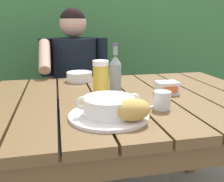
# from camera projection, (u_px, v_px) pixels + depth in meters

# --- Properties ---
(dining_table) EXTENTS (1.46, 0.95, 0.75)m
(dining_table) POSITION_uv_depth(u_px,v_px,m) (112.00, 114.00, 1.18)
(dining_table) COLOR brown
(dining_table) RESTS_ON ground_plane
(hedge_backdrop) EXTENTS (3.74, 0.89, 2.89)m
(hedge_backdrop) POSITION_uv_depth(u_px,v_px,m) (61.00, 2.00, 2.44)
(hedge_backdrop) COLOR #3B713D
(hedge_backdrop) RESTS_ON ground_plane
(chair_near_diner) EXTENTS (0.43, 0.48, 0.94)m
(chair_near_diner) POSITION_uv_depth(u_px,v_px,m) (75.00, 100.00, 2.07)
(chair_near_diner) COLOR brown
(chair_near_diner) RESTS_ON ground_plane
(person_eating) EXTENTS (0.48, 0.47, 1.19)m
(person_eating) POSITION_uv_depth(u_px,v_px,m) (75.00, 78.00, 1.82)
(person_eating) COLOR black
(person_eating) RESTS_ON ground_plane
(serving_plate) EXTENTS (0.29, 0.29, 0.01)m
(serving_plate) POSITION_uv_depth(u_px,v_px,m) (109.00, 116.00, 0.91)
(serving_plate) COLOR white
(serving_plate) RESTS_ON dining_table
(soup_bowl) EXTENTS (0.24, 0.19, 0.07)m
(soup_bowl) POSITION_uv_depth(u_px,v_px,m) (109.00, 105.00, 0.90)
(soup_bowl) COLOR white
(soup_bowl) RESTS_ON serving_plate
(bread_roll) EXTENTS (0.13, 0.11, 0.08)m
(bread_roll) POSITION_uv_depth(u_px,v_px,m) (133.00, 110.00, 0.84)
(bread_roll) COLOR tan
(bread_roll) RESTS_ON serving_plate
(beer_glass) EXTENTS (0.07, 0.07, 0.17)m
(beer_glass) POSITION_uv_depth(u_px,v_px,m) (101.00, 80.00, 1.12)
(beer_glass) COLOR gold
(beer_glass) RESTS_ON dining_table
(beer_bottle) EXTENTS (0.06, 0.06, 0.24)m
(beer_bottle) POSITION_uv_depth(u_px,v_px,m) (115.00, 74.00, 1.20)
(beer_bottle) COLOR gray
(beer_bottle) RESTS_ON dining_table
(water_glass_small) EXTENTS (0.07, 0.07, 0.07)m
(water_glass_small) POSITION_uv_depth(u_px,v_px,m) (162.00, 100.00, 0.99)
(water_glass_small) COLOR silver
(water_glass_small) RESTS_ON dining_table
(butter_tub) EXTENTS (0.10, 0.08, 0.06)m
(butter_tub) POSITION_uv_depth(u_px,v_px,m) (167.00, 88.00, 1.21)
(butter_tub) COLOR white
(butter_tub) RESTS_ON dining_table
(table_knife) EXTENTS (0.15, 0.06, 0.01)m
(table_knife) POSITION_uv_depth(u_px,v_px,m) (142.00, 108.00, 1.00)
(table_knife) COLOR silver
(table_knife) RESTS_ON dining_table
(diner_bowl) EXTENTS (0.15, 0.15, 0.05)m
(diner_bowl) POSITION_uv_depth(u_px,v_px,m) (79.00, 76.00, 1.48)
(diner_bowl) COLOR white
(diner_bowl) RESTS_ON dining_table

